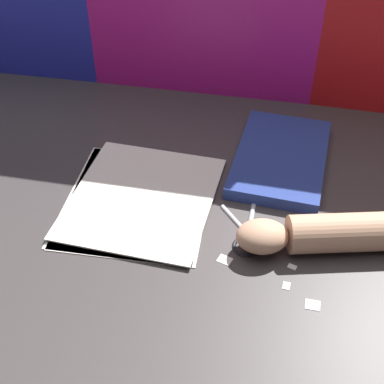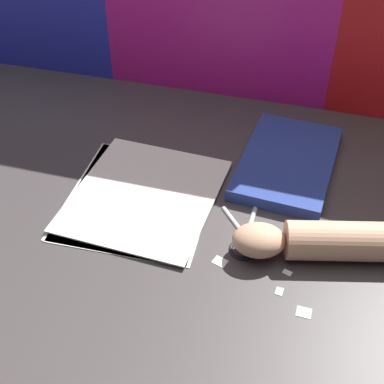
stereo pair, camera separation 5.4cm
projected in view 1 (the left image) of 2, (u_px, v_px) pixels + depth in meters
The scene contains 9 objects.
ground_plane at pixel (160, 219), 0.96m from camera, with size 6.00×6.00×0.00m, color #3D3838.
paper_stack at pixel (139, 199), 1.00m from camera, with size 0.28×0.31×0.01m.
book_closed at pixel (281, 158), 1.08m from camera, with size 0.19×0.29×0.03m.
scissors at pixel (249, 236), 0.92m from camera, with size 0.11×0.14×0.01m.
hand_forearm at pixel (333, 234), 0.89m from camera, with size 0.32×0.14×0.07m.
paper_scrap_near at pixel (313, 305), 0.82m from camera, with size 0.02×0.02×0.00m.
paper_scrap_mid at pixel (286, 286), 0.85m from camera, with size 0.01×0.02×0.00m.
paper_scrap_far at pixel (225, 260), 0.89m from camera, with size 0.03×0.02×0.00m.
paper_scrap_side at pixel (292, 266), 0.88m from camera, with size 0.02×0.01×0.00m.
Camera 1 is at (0.19, -0.67, 0.67)m, focal length 50.00 mm.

